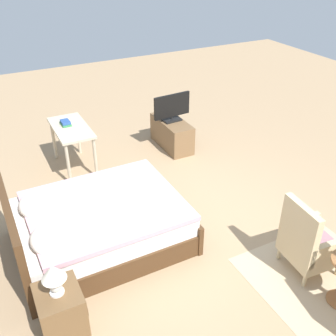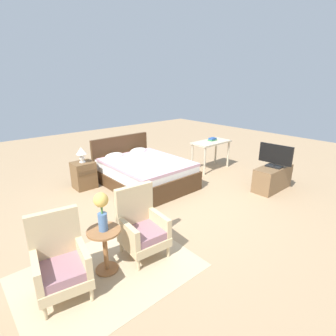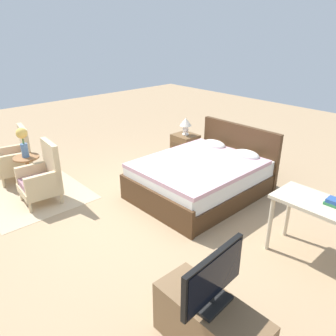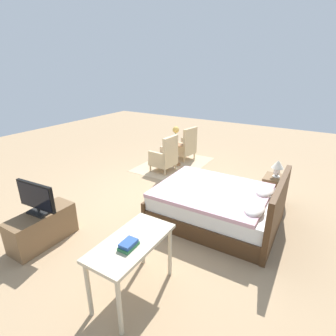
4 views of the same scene
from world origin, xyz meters
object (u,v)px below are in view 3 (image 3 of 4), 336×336
nightstand (185,149)px  tv_stand (210,327)px  table_lamp (186,124)px  side_table (28,169)px  flower_vase (23,139)px  tv_flatscreen (213,279)px  armchair_by_window_left (17,159)px  book_stack (336,203)px  bed (203,176)px  armchair_by_window_right (42,178)px  vanity_desk (322,213)px

nightstand → tv_stand: size_ratio=0.60×
table_lamp → tv_stand: bearing=-42.2°
side_table → tv_stand: size_ratio=0.60×
flower_vase → tv_flatscreen: bearing=-0.7°
flower_vase → table_lamp: (0.92, 2.67, -0.07)m
armchair_by_window_left → nightstand: (1.45, 2.67, -0.09)m
side_table → book_stack: (4.07, 1.76, 0.41)m
bed → armchair_by_window_right: bed is taller
vanity_desk → nightstand: bearing=162.5°
armchair_by_window_left → side_table: bearing=-0.6°
flower_vase → book_stack: (4.07, 1.76, -0.09)m
armchair_by_window_right → nightstand: 2.69m
side_table → flower_vase: flower_vase is taller
flower_vase → bed: bearing=44.6°
flower_vase → nightstand: size_ratio=0.82×
table_lamp → book_stack: 3.28m
book_stack → flower_vase: bearing=-156.6°
bed → flower_vase: bearing=-135.4°
bed → armchair_by_window_right: bearing=-126.6°
side_table → flower_vase: 0.51m
bed → vanity_desk: size_ratio=1.95×
flower_vase → tv_stand: 3.97m
tv_flatscreen → nightstand: bearing=137.8°
flower_vase → nightstand: bearing=71.0°
armchair_by_window_left → table_lamp: bearing=61.5°
armchair_by_window_right → vanity_desk: armchair_by_window_right is taller
table_lamp → vanity_desk: table_lamp is taller
vanity_desk → tv_flatscreen: bearing=-91.6°
armchair_by_window_left → armchair_by_window_right: 1.07m
bed → tv_flatscreen: tv_flatscreen is taller
bed → armchair_by_window_left: bearing=-142.1°
armchair_by_window_right → tv_flatscreen: (3.38, -0.06, 0.37)m
tv_flatscreen → book_stack: (0.15, 1.81, 0.02)m
armchair_by_window_right → book_stack: bearing=26.4°
armchair_by_window_left → tv_stand: (4.45, -0.06, -0.13)m
side_table → vanity_desk: size_ratio=0.55×
tv_stand → vanity_desk: 1.80m
armchair_by_window_left → tv_stand: 4.45m
bed → table_lamp: bearing=147.5°
armchair_by_window_left → book_stack: (4.60, 1.75, 0.39)m
armchair_by_window_left → tv_flatscreen: 4.47m
armchair_by_window_left → side_table: armchair_by_window_left is taller
side_table → book_stack: size_ratio=2.63×
flower_vase → table_lamp: flower_vase is taller
table_lamp → tv_stand: table_lamp is taller
armchair_by_window_right → book_stack: armchair_by_window_right is taller
flower_vase → tv_stand: size_ratio=0.50×
tv_flatscreen → vanity_desk: bearing=88.4°
side_table → tv_stand: (3.92, -0.05, -0.11)m
armchair_by_window_right → flower_vase: bearing=-179.4°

